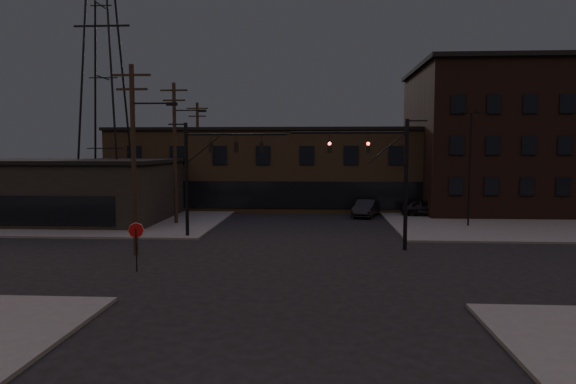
% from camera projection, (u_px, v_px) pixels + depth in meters
% --- Properties ---
extents(ground, '(140.00, 140.00, 0.00)m').
position_uv_depth(ground, '(296.00, 265.00, 27.50)').
color(ground, black).
rests_on(ground, ground).
extents(sidewalk_ne, '(30.00, 30.00, 0.15)m').
position_uv_depth(sidewalk_ne, '(541.00, 215.00, 48.01)').
color(sidewalk_ne, '#474744').
rests_on(sidewalk_ne, ground).
extents(sidewalk_nw, '(30.00, 30.00, 0.15)m').
position_uv_depth(sidewalk_nw, '(85.00, 211.00, 50.73)').
color(sidewalk_nw, '#474744').
rests_on(sidewalk_nw, ground).
extents(building_row, '(40.00, 12.00, 8.00)m').
position_uv_depth(building_row, '(308.00, 170.00, 55.01)').
color(building_row, '#4A3927').
rests_on(building_row, ground).
extents(building_right, '(22.00, 16.00, 14.00)m').
position_uv_depth(building_right, '(527.00, 141.00, 51.41)').
color(building_right, black).
rests_on(building_right, ground).
extents(building_left, '(16.00, 12.00, 5.00)m').
position_uv_depth(building_left, '(74.00, 192.00, 44.44)').
color(building_left, black).
rests_on(building_left, ground).
extents(traffic_signal_near, '(7.12, 0.24, 8.00)m').
position_uv_depth(traffic_signal_near, '(387.00, 170.00, 31.23)').
color(traffic_signal_near, black).
rests_on(traffic_signal_near, ground).
extents(traffic_signal_far, '(7.12, 0.24, 8.00)m').
position_uv_depth(traffic_signal_far, '(205.00, 166.00, 35.45)').
color(traffic_signal_far, black).
rests_on(traffic_signal_far, ground).
extents(stop_sign, '(0.72, 0.33, 2.48)m').
position_uv_depth(stop_sign, '(136.00, 235.00, 25.86)').
color(stop_sign, black).
rests_on(stop_sign, ground).
extents(utility_pole_near, '(3.70, 0.28, 11.00)m').
position_uv_depth(utility_pole_near, '(135.00, 155.00, 29.58)').
color(utility_pole_near, black).
rests_on(utility_pole_near, ground).
extents(utility_pole_mid, '(3.70, 0.28, 11.50)m').
position_uv_depth(utility_pole_mid, '(176.00, 150.00, 41.56)').
color(utility_pole_mid, black).
rests_on(utility_pole_mid, ground).
extents(utility_pole_far, '(2.20, 0.28, 11.00)m').
position_uv_depth(utility_pole_far, '(198.00, 153.00, 53.59)').
color(utility_pole_far, black).
rests_on(utility_pole_far, ground).
extents(transmission_tower, '(7.00, 7.00, 25.00)m').
position_uv_depth(transmission_tower, '(103.00, 78.00, 45.47)').
color(transmission_tower, black).
rests_on(transmission_tower, ground).
extents(lot_light_a, '(1.50, 0.28, 9.14)m').
position_uv_depth(lot_light_a, '(470.00, 158.00, 40.16)').
color(lot_light_a, black).
rests_on(lot_light_a, ground).
extents(lot_light_b, '(1.50, 0.28, 9.14)m').
position_uv_depth(lot_light_b, '(523.00, 157.00, 44.76)').
color(lot_light_b, black).
rests_on(lot_light_b, ground).
extents(parked_car_lot_a, '(4.29, 1.93, 1.43)m').
position_uv_depth(parked_car_lot_a, '(424.00, 208.00, 46.77)').
color(parked_car_lot_a, black).
rests_on(parked_car_lot_a, sidewalk_ne).
extents(parked_car_lot_b, '(5.08, 2.58, 1.41)m').
position_uv_depth(parked_car_lot_b, '(461.00, 209.00, 45.72)').
color(parked_car_lot_b, silver).
rests_on(parked_car_lot_b, sidewalk_ne).
extents(car_crossing, '(3.01, 5.07, 1.58)m').
position_uv_depth(car_crossing, '(366.00, 208.00, 46.98)').
color(car_crossing, black).
rests_on(car_crossing, ground).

